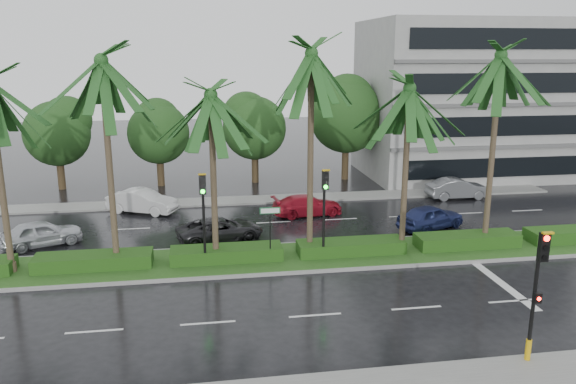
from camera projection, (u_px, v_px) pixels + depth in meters
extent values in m
plane|color=black|center=(293.00, 267.00, 25.89)|extent=(120.00, 120.00, 0.00)
cube|color=slate|center=(264.00, 200.00, 37.37)|extent=(40.00, 2.00, 0.12)
cube|color=gray|center=(290.00, 257.00, 26.83)|extent=(36.00, 4.00, 0.14)
cube|color=#214517|center=(290.00, 256.00, 26.81)|extent=(35.60, 3.70, 0.02)
cube|color=#184213|center=(94.00, 261.00, 25.37)|extent=(5.20, 1.40, 0.60)
cube|color=#184213|center=(227.00, 253.00, 26.28)|extent=(5.20, 1.40, 0.60)
cube|color=#184213|center=(351.00, 247.00, 27.19)|extent=(5.20, 1.40, 0.60)
cube|color=#184213|center=(467.00, 240.00, 28.10)|extent=(5.20, 1.40, 0.60)
cube|color=#184213|center=(576.00, 234.00, 29.00)|extent=(5.20, 1.40, 0.60)
cube|color=silver|center=(57.00, 232.00, 30.77)|extent=(2.00, 0.12, 0.01)
cube|color=silver|center=(94.00, 331.00, 19.88)|extent=(2.00, 0.12, 0.01)
cube|color=silver|center=(132.00, 229.00, 31.38)|extent=(2.00, 0.12, 0.01)
cube|color=silver|center=(208.00, 323.00, 20.49)|extent=(2.00, 0.12, 0.01)
cube|color=silver|center=(204.00, 225.00, 31.99)|extent=(2.00, 0.12, 0.01)
cube|color=silver|center=(315.00, 315.00, 21.09)|extent=(2.00, 0.12, 0.01)
cube|color=silver|center=(273.00, 222.00, 32.59)|extent=(2.00, 0.12, 0.01)
cube|color=silver|center=(416.00, 308.00, 21.70)|extent=(2.00, 0.12, 0.01)
cube|color=silver|center=(340.00, 219.00, 33.20)|extent=(2.00, 0.12, 0.01)
cube|color=silver|center=(512.00, 301.00, 22.30)|extent=(2.00, 0.12, 0.01)
cube|color=silver|center=(405.00, 216.00, 33.80)|extent=(2.00, 0.12, 0.01)
cube|color=silver|center=(467.00, 213.00, 34.41)|extent=(2.00, 0.12, 0.01)
cube|color=silver|center=(527.00, 210.00, 35.01)|extent=(2.00, 0.12, 0.01)
cube|color=silver|center=(498.00, 280.00, 24.30)|extent=(0.40, 6.00, 0.01)
cylinder|color=#3F3624|center=(1.00, 181.00, 23.91)|extent=(0.28, 0.28, 8.26)
cylinder|color=#3F3624|center=(12.00, 267.00, 24.86)|extent=(0.40, 0.40, 0.44)
cylinder|color=#3F3624|center=(110.00, 167.00, 24.58)|extent=(0.28, 0.28, 9.14)
cylinder|color=#3F3624|center=(117.00, 260.00, 25.64)|extent=(0.40, 0.40, 0.44)
cylinder|color=#3F3624|center=(214.00, 181.00, 25.25)|extent=(0.28, 0.28, 7.67)
cylinder|color=#3F3624|center=(216.00, 256.00, 26.13)|extent=(0.40, 0.40, 0.44)
cylinder|color=#3F3624|center=(310.00, 158.00, 26.00)|extent=(0.28, 0.28, 9.42)
cylinder|color=#3F3624|center=(310.00, 249.00, 27.10)|extent=(0.40, 0.40, 0.44)
cylinder|color=#3F3624|center=(405.00, 173.00, 26.49)|extent=(0.28, 0.28, 7.87)
cylinder|color=#3F3624|center=(401.00, 247.00, 27.39)|extent=(0.40, 0.40, 0.44)
cylinder|color=#3F3624|center=(492.00, 154.00, 27.28)|extent=(0.28, 0.28, 9.34)
cylinder|color=#3F3624|center=(484.00, 240.00, 28.36)|extent=(0.40, 0.40, 0.44)
cylinder|color=black|center=(533.00, 310.00, 17.44)|extent=(0.12, 0.12, 3.40)
cube|color=black|center=(544.00, 247.00, 16.75)|extent=(0.30, 0.18, 0.90)
cube|color=gold|center=(548.00, 233.00, 16.51)|extent=(0.34, 0.12, 0.06)
cylinder|color=#FF0C05|center=(547.00, 239.00, 16.58)|extent=(0.18, 0.04, 0.18)
cylinder|color=black|center=(546.00, 248.00, 16.65)|extent=(0.18, 0.04, 0.18)
cylinder|color=black|center=(545.00, 258.00, 16.72)|extent=(0.18, 0.04, 0.18)
cylinder|color=gold|center=(528.00, 349.00, 17.77)|extent=(0.18, 0.18, 0.70)
cube|color=black|center=(537.00, 298.00, 17.17)|extent=(0.22, 0.16, 0.32)
cylinder|color=#FF0C05|center=(539.00, 299.00, 17.08)|extent=(0.12, 0.03, 0.12)
cylinder|color=black|center=(204.00, 230.00, 25.21)|extent=(0.12, 0.12, 3.40)
cube|color=black|center=(202.00, 184.00, 24.52)|extent=(0.30, 0.18, 0.90)
cube|color=gold|center=(202.00, 174.00, 24.29)|extent=(0.34, 0.12, 0.06)
cylinder|color=black|center=(202.00, 178.00, 24.35)|extent=(0.18, 0.04, 0.18)
cylinder|color=black|center=(203.00, 185.00, 24.42)|extent=(0.18, 0.04, 0.18)
cylinder|color=#0CE519|center=(203.00, 192.00, 24.50)|extent=(0.18, 0.04, 0.18)
cylinder|color=black|center=(324.00, 224.00, 26.05)|extent=(0.12, 0.12, 3.40)
cube|color=black|center=(325.00, 180.00, 25.35)|extent=(0.30, 0.18, 0.90)
cube|color=gold|center=(326.00, 170.00, 25.12)|extent=(0.34, 0.12, 0.06)
cylinder|color=black|center=(326.00, 174.00, 25.18)|extent=(0.18, 0.04, 0.18)
cylinder|color=black|center=(326.00, 180.00, 25.26)|extent=(0.18, 0.04, 0.18)
cylinder|color=#0CE519|center=(326.00, 187.00, 25.33)|extent=(0.18, 0.04, 0.18)
cylinder|color=black|center=(270.00, 234.00, 25.86)|extent=(0.06, 0.06, 2.60)
cube|color=#0C5926|center=(270.00, 211.00, 25.55)|extent=(0.95, 0.04, 0.30)
cube|color=white|center=(270.00, 211.00, 25.53)|extent=(0.85, 0.01, 0.22)
cylinder|color=#382D19|center=(61.00, 174.00, 40.26)|extent=(0.52, 0.52, 2.23)
sphere|color=#193614|center=(57.00, 134.00, 39.56)|extent=(4.59, 4.59, 4.59)
sphere|color=#193614|center=(57.00, 120.00, 39.63)|extent=(3.45, 3.45, 3.45)
cylinder|color=#382D19|center=(161.00, 171.00, 41.33)|extent=(0.52, 0.52, 2.16)
sphere|color=#193614|center=(158.00, 133.00, 40.65)|extent=(4.45, 4.45, 4.45)
sphere|color=#193614|center=(158.00, 121.00, 40.72)|extent=(3.34, 3.34, 3.34)
cylinder|color=#382D19|center=(255.00, 167.00, 42.37)|extent=(0.52, 0.52, 2.29)
sphere|color=#193614|center=(255.00, 128.00, 41.65)|extent=(4.72, 4.72, 4.72)
sphere|color=#193614|center=(254.00, 115.00, 41.71)|extent=(3.54, 3.54, 3.54)
cylinder|color=#382D19|center=(345.00, 162.00, 43.38)|extent=(0.52, 0.52, 2.71)
sphere|color=#193614|center=(346.00, 116.00, 42.53)|extent=(5.58, 5.58, 5.58)
sphere|color=#193614|center=(346.00, 101.00, 42.55)|extent=(4.18, 4.18, 4.18)
cylinder|color=#382D19|center=(431.00, 162.00, 44.49)|extent=(0.52, 0.52, 2.32)
sphere|color=#193614|center=(433.00, 124.00, 43.76)|extent=(4.77, 4.77, 4.77)
sphere|color=#193614|center=(432.00, 111.00, 43.82)|extent=(3.57, 3.57, 3.57)
cube|color=gray|center=(468.00, 99.00, 44.25)|extent=(16.00, 10.00, 12.00)
imported|color=silver|center=(42.00, 233.00, 28.49)|extent=(3.00, 4.21, 1.33)
imported|color=silver|center=(142.00, 201.00, 34.42)|extent=(3.19, 4.55, 1.42)
imported|color=#242326|center=(220.00, 230.00, 29.23)|extent=(3.11, 4.85, 1.24)
imported|color=maroon|center=(307.00, 205.00, 33.89)|extent=(2.25, 4.44, 1.23)
imported|color=navy|center=(430.00, 217.00, 31.24)|extent=(3.09, 4.36, 1.38)
imported|color=#5E5F63|center=(458.00, 189.00, 37.75)|extent=(1.49, 4.17, 1.37)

